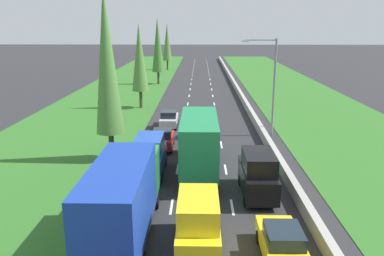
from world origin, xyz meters
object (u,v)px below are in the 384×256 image
Objects in this scene: silver_hatchback_left_lane at (169,119)px; blue_box_truck_left_lane at (124,200)px; poplar_tree_third at (140,58)px; street_light_mast at (271,80)px; poplar_tree_fifth at (167,42)px; blue_van_left_lane at (150,155)px; poplar_tree_second at (107,62)px; black_van_right_lane at (258,174)px; green_box_truck_centre_lane at (199,142)px; red_hatchback_left_lane at (163,139)px; yellow_sedan_right_lane at (282,245)px; yellow_van_centre_lane at (198,224)px; silver_hatchback_centre_lane at (200,128)px; poplar_tree_fourth at (158,45)px.

blue_box_truck_left_lane is at bearing -91.07° from silver_hatchback_left_lane.
poplar_tree_third is 1.15× the size of street_light_mast.
poplar_tree_fifth is (-4.02, 73.66, 4.13)m from blue_box_truck_left_lane.
poplar_tree_third is (-3.98, 22.43, 4.83)m from blue_van_left_lane.
poplar_tree_second is (-3.26, 11.72, 5.35)m from blue_box_truck_left_lane.
black_van_right_lane is 17.63m from silver_hatchback_left_lane.
poplar_tree_second is at bearing 160.05° from green_box_truck_centre_lane.
poplar_tree_second is (-3.70, -2.84, 6.69)m from red_hatchback_left_lane.
green_box_truck_centre_lane is at bearing -124.13° from street_light_mast.
black_van_right_lane is 0.47× the size of poplar_tree_fifth.
yellow_sedan_right_lane is 24.15m from silver_hatchback_left_lane.
poplar_tree_fifth is at bearing 93.64° from blue_van_left_lane.
poplar_tree_third reaches higher than blue_box_truck_left_lane.
silver_hatchback_left_lane is 12.54m from poplar_tree_second.
yellow_van_centre_lane is 0.54× the size of street_light_mast.
blue_box_truck_left_lane and green_box_truck_centre_lane have the same top height.
green_box_truck_centre_lane is at bearing -75.92° from silver_hatchback_left_lane.
yellow_van_centre_lane and black_van_right_lane have the same top height.
yellow_sedan_right_lane is 34.84m from poplar_tree_third.
green_box_truck_centre_lane is 2.41× the size of silver_hatchback_centre_lane.
blue_box_truck_left_lane is 0.82× the size of poplar_tree_fourth.
silver_hatchback_left_lane is 1.00× the size of silver_hatchback_centre_lane.
black_van_right_lane is at bearing -66.91° from poplar_tree_third.
street_light_mast is (9.92, 10.24, 3.83)m from blue_van_left_lane.
blue_van_left_lane reaches higher than yellow_sedan_right_lane.
blue_box_truck_left_lane is at bearing -74.47° from poplar_tree_second.
street_light_mast reaches higher than blue_box_truck_left_lane.
black_van_right_lane is 28.36m from poplar_tree_third.
silver_hatchback_centre_lane is 0.38× the size of poplar_tree_third.
street_light_mast is (13.84, -32.49, -1.52)m from poplar_tree_fourth.
poplar_tree_fourth is (0.07, 20.30, 0.53)m from poplar_tree_third.
street_light_mast is at bearing 82.12° from yellow_sedan_right_lane.
black_van_right_lane is at bearing -54.08° from red_hatchback_left_lane.
red_hatchback_left_lane is 59.52m from poplar_tree_fifth.
street_light_mast reaches higher than green_box_truck_centre_lane.
poplar_tree_fourth reaches higher than yellow_van_centre_lane.
silver_hatchback_centre_lane is (-3.66, 19.61, 0.02)m from yellow_sedan_right_lane.
green_box_truck_centre_lane reaches higher than black_van_right_lane.
blue_van_left_lane is 0.47× the size of poplar_tree_third.
red_hatchback_left_lane and silver_hatchback_left_lane have the same top height.
green_box_truck_centre_lane is (0.01, 10.07, 0.78)m from yellow_van_centre_lane.
poplar_tree_second is at bearing 105.53° from blue_box_truck_left_lane.
poplar_tree_fourth is at bearing 101.77° from yellow_sedan_right_lane.
poplar_tree_fifth is 1.17× the size of street_light_mast.
yellow_van_centre_lane is at bearing -70.29° from blue_van_left_lane.
blue_box_truck_left_lane is 1.92× the size of blue_van_left_lane.
poplar_tree_second reaches higher than poplar_tree_fourth.
poplar_tree_fourth is at bearing 98.04° from silver_hatchback_left_lane.
silver_hatchback_left_lane is (-6.69, 16.30, -0.56)m from black_van_right_lane.
blue_van_left_lane is 7.64m from poplar_tree_second.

